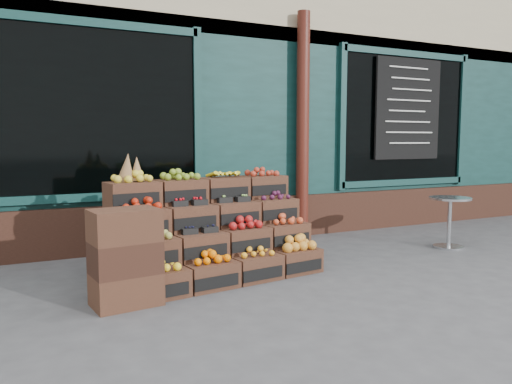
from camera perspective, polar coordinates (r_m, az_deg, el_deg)
name	(u,v)px	position (r m, az deg, el deg)	size (l,w,h in m)	color
ground	(305,283)	(5.04, 5.62, -10.31)	(60.00, 60.00, 0.00)	#47474A
shop_facade	(162,86)	(9.63, -10.68, 11.77)	(12.00, 6.24, 4.80)	#0F3331
crate_display	(212,237)	(5.27, -5.03, -5.15)	(2.17, 1.26, 1.29)	#46291B
spare_crates	(125,258)	(4.42, -14.72, -7.25)	(0.60, 0.45, 0.83)	#46291B
bistro_table	(449,216)	(6.98, 21.24, -2.61)	(0.53, 0.53, 0.67)	silver
shopkeeper	(129,166)	(6.98, -14.34, 2.89)	(0.77, 0.51, 2.11)	#1B6134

